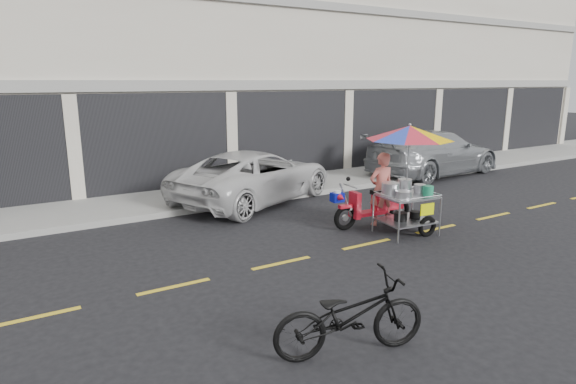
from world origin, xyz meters
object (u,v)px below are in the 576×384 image
white_pickup (255,176)px  silver_pickup (434,152)px  food_vendor_rig (398,163)px  near_bicycle (350,316)px

white_pickup → silver_pickup: 7.11m
food_vendor_rig → white_pickup: bearing=115.6°
white_pickup → silver_pickup: size_ratio=0.93×
white_pickup → silver_pickup: (7.10, 0.17, 0.09)m
silver_pickup → food_vendor_rig: food_vendor_rig is taller
white_pickup → near_bicycle: bearing=137.4°
food_vendor_rig → near_bicycle: bearing=-133.7°
silver_pickup → near_bicycle: size_ratio=2.85×
white_pickup → food_vendor_rig: food_vendor_rig is taller
silver_pickup → near_bicycle: bearing=122.5°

